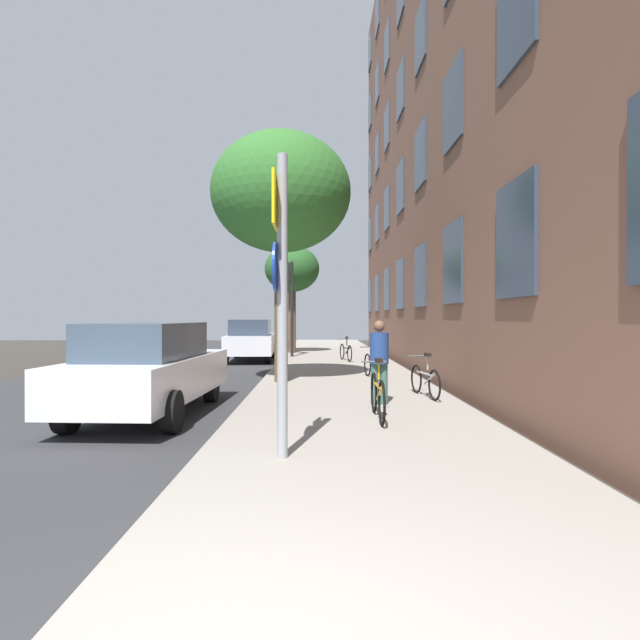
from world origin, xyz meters
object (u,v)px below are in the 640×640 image
(traffic_light, at_px, (290,292))
(bicycle_1, at_px, (425,380))
(tree_far, at_px, (292,270))
(bicycle_4, at_px, (346,351))
(sign_post, at_px, (280,285))
(tree_near, at_px, (281,194))
(bicycle_0, at_px, (378,395))
(bicycle_2, at_px, (373,365))
(bicycle_3, at_px, (375,354))
(pedestrian_0, at_px, (379,356))
(car_1, at_px, (251,339))
(car_0, at_px, (149,368))

(traffic_light, xyz_separation_m, bicycle_1, (3.30, -10.53, -2.30))
(tree_far, bearing_deg, bicycle_4, -62.77)
(sign_post, relative_size, tree_near, 0.56)
(bicycle_0, height_order, bicycle_4, bicycle_0)
(bicycle_2, xyz_separation_m, bicycle_4, (-0.40, 5.47, -0.01))
(tree_near, xyz_separation_m, bicycle_3, (2.83, 4.27, -4.29))
(traffic_light, distance_m, pedestrian_0, 11.76)
(traffic_light, distance_m, bicycle_4, 3.73)
(tree_far, relative_size, bicycle_3, 2.92)
(car_1, bearing_deg, car_0, -91.59)
(bicycle_3, height_order, car_1, car_1)
(bicycle_1, relative_size, car_0, 0.36)
(sign_post, height_order, car_1, sign_post)
(pedestrian_0, distance_m, car_0, 4.10)
(traffic_light, height_order, car_1, traffic_light)
(tree_far, distance_m, pedestrian_0, 14.18)
(bicycle_1, xyz_separation_m, car_1, (-4.79, 9.91, 0.38))
(bicycle_1, height_order, car_0, car_0)
(bicycle_1, xyz_separation_m, bicycle_3, (-0.25, 6.73, 0.03))
(tree_far, relative_size, car_0, 1.08)
(bicycle_3, bearing_deg, sign_post, -101.87)
(tree_near, relative_size, bicycle_0, 3.60)
(traffic_light, distance_m, car_1, 2.51)
(bicycle_1, distance_m, car_0, 5.30)
(pedestrian_0, bearing_deg, bicycle_3, 84.13)
(traffic_light, height_order, bicycle_3, traffic_light)
(tree_far, distance_m, bicycle_3, 7.61)
(bicycle_0, xyz_separation_m, pedestrian_0, (0.19, 1.36, 0.50))
(tree_near, distance_m, bicycle_4, 7.74)
(sign_post, height_order, bicycle_2, sign_post)
(bicycle_0, relative_size, car_0, 0.38)
(tree_far, bearing_deg, car_1, -116.73)
(bicycle_3, xyz_separation_m, pedestrian_0, (-0.78, -7.60, 0.50))
(sign_post, height_order, bicycle_1, sign_post)
(bicycle_0, xyz_separation_m, car_1, (-3.57, 12.14, 0.34))
(bicycle_3, bearing_deg, tree_far, 116.68)
(bicycle_1, bearing_deg, car_1, 115.78)
(traffic_light, xyz_separation_m, bicycle_2, (2.58, -7.44, -2.29))
(bicycle_0, distance_m, bicycle_2, 5.35)
(tree_near, distance_m, bicycle_0, 6.62)
(bicycle_0, bearing_deg, car_1, 106.36)
(bicycle_4, bearing_deg, traffic_light, 137.94)
(car_0, bearing_deg, bicycle_3, 59.12)
(tree_far, bearing_deg, car_0, -97.15)
(sign_post, bearing_deg, bicycle_4, 83.53)
(tree_far, height_order, bicycle_3, tree_far)
(traffic_light, bearing_deg, tree_near, -88.39)
(tree_near, bearing_deg, sign_post, -86.02)
(tree_near, height_order, car_0, tree_near)
(bicycle_0, bearing_deg, bicycle_3, 83.82)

